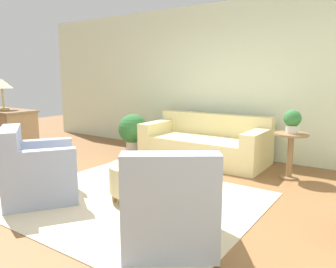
{
  "coord_description": "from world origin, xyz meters",
  "views": [
    {
      "loc": [
        2.46,
        -2.85,
        1.47
      ],
      "look_at": [
        0.15,
        0.55,
        0.75
      ],
      "focal_mm": 35.0,
      "sensor_mm": 36.0,
      "label": 1
    }
  ],
  "objects_px": {
    "potted_plant_floor": "(133,130)",
    "armchair_right": "(170,208)",
    "couch": "(205,144)",
    "side_table": "(290,148)",
    "armchair_left": "(35,172)",
    "dresser": "(7,140)",
    "table_lamp": "(2,85)",
    "potted_plant_on_side_table": "(292,120)",
    "ottoman_table": "(140,178)"
  },
  "relations": [
    {
      "from": "dresser",
      "to": "table_lamp",
      "type": "height_order",
      "value": "table_lamp"
    },
    {
      "from": "dresser",
      "to": "potted_plant_floor",
      "type": "relative_size",
      "value": 1.36
    },
    {
      "from": "ottoman_table",
      "to": "table_lamp",
      "type": "bearing_deg",
      "value": -175.76
    },
    {
      "from": "side_table",
      "to": "potted_plant_on_side_table",
      "type": "xyz_separation_m",
      "value": [
        0.0,
        0.0,
        0.41
      ]
    },
    {
      "from": "potted_plant_floor",
      "to": "armchair_right",
      "type": "bearing_deg",
      "value": -44.91
    },
    {
      "from": "dresser",
      "to": "potted_plant_floor",
      "type": "bearing_deg",
      "value": 70.12
    },
    {
      "from": "dresser",
      "to": "potted_plant_on_side_table",
      "type": "distance_m",
      "value": 4.31
    },
    {
      "from": "couch",
      "to": "armchair_left",
      "type": "relative_size",
      "value": 1.98
    },
    {
      "from": "armchair_right",
      "to": "side_table",
      "type": "height_order",
      "value": "armchair_right"
    },
    {
      "from": "potted_plant_on_side_table",
      "to": "table_lamp",
      "type": "bearing_deg",
      "value": -150.89
    },
    {
      "from": "armchair_right",
      "to": "dresser",
      "type": "bearing_deg",
      "value": 171.71
    },
    {
      "from": "armchair_left",
      "to": "armchair_right",
      "type": "distance_m",
      "value": 1.93
    },
    {
      "from": "ottoman_table",
      "to": "table_lamp",
      "type": "relative_size",
      "value": 1.54
    },
    {
      "from": "side_table",
      "to": "potted_plant_floor",
      "type": "xyz_separation_m",
      "value": [
        -2.99,
        0.03,
        -0.01
      ]
    },
    {
      "from": "ottoman_table",
      "to": "dresser",
      "type": "xyz_separation_m",
      "value": [
        -2.5,
        -0.19,
        0.21
      ]
    },
    {
      "from": "armchair_left",
      "to": "ottoman_table",
      "type": "relative_size",
      "value": 1.51
    },
    {
      "from": "couch",
      "to": "potted_plant_floor",
      "type": "distance_m",
      "value": 1.5
    },
    {
      "from": "armchair_left",
      "to": "potted_plant_on_side_table",
      "type": "height_order",
      "value": "potted_plant_on_side_table"
    },
    {
      "from": "armchair_left",
      "to": "armchair_right",
      "type": "height_order",
      "value": "same"
    },
    {
      "from": "potted_plant_floor",
      "to": "dresser",
      "type": "bearing_deg",
      "value": -109.88
    },
    {
      "from": "dresser",
      "to": "table_lamp",
      "type": "distance_m",
      "value": 0.85
    },
    {
      "from": "side_table",
      "to": "armchair_left",
      "type": "bearing_deg",
      "value": -131.61
    },
    {
      "from": "couch",
      "to": "ottoman_table",
      "type": "distance_m",
      "value": 2.15
    },
    {
      "from": "dresser",
      "to": "potted_plant_floor",
      "type": "height_order",
      "value": "dresser"
    },
    {
      "from": "potted_plant_on_side_table",
      "to": "side_table",
      "type": "bearing_deg",
      "value": 0.0
    },
    {
      "from": "armchair_right",
      "to": "table_lamp",
      "type": "relative_size",
      "value": 2.34
    },
    {
      "from": "ottoman_table",
      "to": "potted_plant_floor",
      "type": "distance_m",
      "value": 2.6
    },
    {
      "from": "side_table",
      "to": "potted_plant_on_side_table",
      "type": "relative_size",
      "value": 2.0
    },
    {
      "from": "dresser",
      "to": "armchair_right",
      "type": "bearing_deg",
      "value": -8.29
    },
    {
      "from": "side_table",
      "to": "dresser",
      "type": "distance_m",
      "value": 4.3
    },
    {
      "from": "dresser",
      "to": "potted_plant_on_side_table",
      "type": "bearing_deg",
      "value": 29.11
    },
    {
      "from": "potted_plant_floor",
      "to": "table_lamp",
      "type": "bearing_deg",
      "value": -109.88
    },
    {
      "from": "couch",
      "to": "ottoman_table",
      "type": "bearing_deg",
      "value": -83.11
    },
    {
      "from": "side_table",
      "to": "table_lamp",
      "type": "xyz_separation_m",
      "value": [
        -3.75,
        -2.09,
        0.9
      ]
    },
    {
      "from": "armchair_right",
      "to": "side_table",
      "type": "xyz_separation_m",
      "value": [
        0.36,
        2.58,
        0.1
      ]
    },
    {
      "from": "couch",
      "to": "side_table",
      "type": "relative_size",
      "value": 3.22
    },
    {
      "from": "couch",
      "to": "potted_plant_on_side_table",
      "type": "distance_m",
      "value": 1.63
    },
    {
      "from": "couch",
      "to": "potted_plant_on_side_table",
      "type": "relative_size",
      "value": 6.44
    },
    {
      "from": "ottoman_table",
      "to": "potted_plant_on_side_table",
      "type": "xyz_separation_m",
      "value": [
        1.25,
        1.9,
        0.57
      ]
    },
    {
      "from": "couch",
      "to": "table_lamp",
      "type": "bearing_deg",
      "value": -134.04
    },
    {
      "from": "couch",
      "to": "dresser",
      "type": "bearing_deg",
      "value": -134.04
    },
    {
      "from": "armchair_left",
      "to": "table_lamp",
      "type": "distance_m",
      "value": 1.84
    },
    {
      "from": "couch",
      "to": "ottoman_table",
      "type": "xyz_separation_m",
      "value": [
        0.26,
        -2.14,
        -0.0
      ]
    },
    {
      "from": "couch",
      "to": "side_table",
      "type": "xyz_separation_m",
      "value": [
        1.51,
        -0.23,
        0.16
      ]
    },
    {
      "from": "dresser",
      "to": "side_table",
      "type": "bearing_deg",
      "value": 29.11
    },
    {
      "from": "potted_plant_on_side_table",
      "to": "potted_plant_floor",
      "type": "distance_m",
      "value": 3.02
    },
    {
      "from": "ottoman_table",
      "to": "side_table",
      "type": "height_order",
      "value": "side_table"
    },
    {
      "from": "ottoman_table",
      "to": "side_table",
      "type": "distance_m",
      "value": 2.28
    },
    {
      "from": "potted_plant_floor",
      "to": "ottoman_table",
      "type": "bearing_deg",
      "value": -48.09
    },
    {
      "from": "couch",
      "to": "dresser",
      "type": "distance_m",
      "value": 3.24
    }
  ]
}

